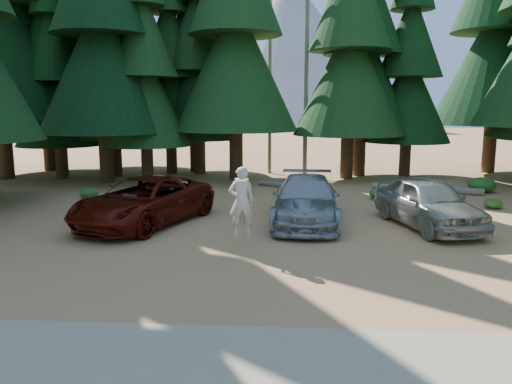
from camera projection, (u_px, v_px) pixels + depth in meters
The scene contains 21 objects.
ground at pixel (292, 251), 13.50m from camera, with size 160.00×160.00×0.00m, color #B2864B.
gravel_strip at pixel (296, 382), 7.11m from camera, with size 26.00×3.50×0.01m, color tan.
forest_belt_north at pixel (290, 176), 28.25m from camera, with size 36.00×7.00×22.00m, color black, non-canonical shape.
snag_front at pixel (306, 66), 26.69m from camera, with size 0.24×0.24×12.00m, color gray.
snag_back at pixel (270, 86), 28.46m from camera, with size 0.20×0.20×10.00m, color gray.
mountain_peak at pixel (276, 61), 98.27m from camera, with size 48.00×50.00×28.00m.
red_pickup at pixel (144, 201), 16.50m from camera, with size 2.59×5.61×1.56m, color #570F07.
silver_minivan_center at pixel (306, 200), 16.71m from camera, with size 2.16×5.33×1.55m, color #A0A2A7.
silver_minivan_right at pixel (428, 203), 16.09m from camera, with size 1.91×4.76×1.62m, color #AAA797.
frisbee_player at pixel (242, 201), 13.32m from camera, with size 0.74×0.55×1.88m.
log_left at pixel (153, 196), 21.10m from camera, with size 0.28×0.28×3.87m, color gray.
log_mid at pixel (286, 186), 23.81m from camera, with size 0.28×0.28×3.34m, color gray.
log_right at pixel (426, 189), 22.74m from camera, with size 0.31×0.31×4.84m, color gray.
shrub_far_left at pixel (174, 191), 21.50m from camera, with size 0.99×0.99×0.55m, color #225A1B.
shrub_left at pixel (183, 189), 21.90m from camera, with size 1.08×1.08×0.60m, color #225A1B.
shrub_center_left at pixel (189, 189), 21.82m from camera, with size 1.03×1.03×0.57m, color #225A1B.
shrub_center_right at pixel (299, 191), 21.24m from camera, with size 1.12×1.12×0.61m, color #225A1B.
shrub_right at pixel (380, 194), 20.98m from camera, with size 0.86×0.86×0.47m, color #225A1B.
shrub_far_right at pixel (482, 185), 22.73m from camera, with size 1.24×1.24×0.68m, color #225A1B.
shrub_edge_west at pixel (89, 193), 21.35m from camera, with size 0.79×0.79×0.44m, color #225A1B.
shrub_edge_east at pixel (493, 204), 19.13m from camera, with size 0.69×0.69×0.38m, color #225A1B.
Camera 1 is at (-0.15, -13.06, 3.88)m, focal length 35.00 mm.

